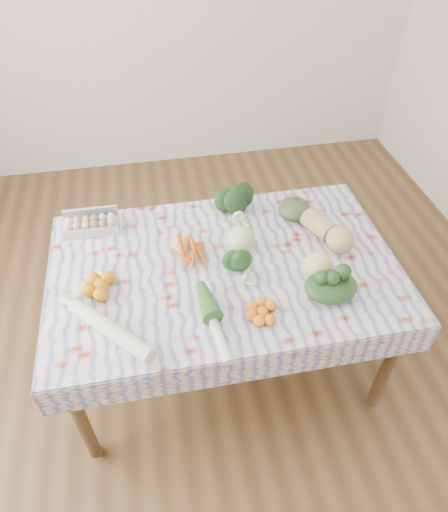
# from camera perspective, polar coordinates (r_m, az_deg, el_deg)

# --- Properties ---
(ground) EXTENTS (4.50, 4.50, 0.00)m
(ground) POSITION_cam_1_polar(r_m,az_deg,el_deg) (2.77, 0.00, -12.41)
(ground) COLOR brown
(ground) RESTS_ON ground
(dining_table) EXTENTS (1.60, 1.00, 0.75)m
(dining_table) POSITION_cam_1_polar(r_m,az_deg,el_deg) (2.24, 0.00, -2.63)
(dining_table) COLOR brown
(dining_table) RESTS_ON ground
(tablecloth) EXTENTS (1.66, 1.06, 0.01)m
(tablecloth) POSITION_cam_1_polar(r_m,az_deg,el_deg) (2.19, 0.00, -1.22)
(tablecloth) COLOR silver
(tablecloth) RESTS_ON dining_table
(egg_carton) EXTENTS (0.28, 0.11, 0.07)m
(egg_carton) POSITION_cam_1_polar(r_m,az_deg,el_deg) (2.44, -16.29, 3.63)
(egg_carton) COLOR #B3B3AE
(egg_carton) RESTS_ON tablecloth
(carrot_bunch) EXTENTS (0.23, 0.21, 0.04)m
(carrot_bunch) POSITION_cam_1_polar(r_m,az_deg,el_deg) (2.21, -4.23, 0.25)
(carrot_bunch) COLOR #D05711
(carrot_bunch) RESTS_ON tablecloth
(kale_bunch) EXTENTS (0.19, 0.17, 0.16)m
(kale_bunch) POSITION_cam_1_polar(r_m,az_deg,el_deg) (2.41, 1.45, 6.30)
(kale_bunch) COLOR #193A17
(kale_bunch) RESTS_ON tablecloth
(kabocha_squash) EXTENTS (0.18, 0.18, 0.11)m
(kabocha_squash) POSITION_cam_1_polar(r_m,az_deg,el_deg) (2.45, 8.76, 5.87)
(kabocha_squash) COLOR #3E4F28
(kabocha_squash) RESTS_ON tablecloth
(cabbage) EXTENTS (0.17, 0.17, 0.14)m
(cabbage) POSITION_cam_1_polar(r_m,az_deg,el_deg) (2.21, 2.17, 2.03)
(cabbage) COLOR #BBCE8B
(cabbage) RESTS_ON tablecloth
(butternut_squash) EXTENTS (0.24, 0.33, 0.14)m
(butternut_squash) POSITION_cam_1_polar(r_m,az_deg,el_deg) (2.33, 12.98, 3.25)
(butternut_squash) COLOR tan
(butternut_squash) RESTS_ON tablecloth
(orange_cluster) EXTENTS (0.27, 0.27, 0.07)m
(orange_cluster) POSITION_cam_1_polar(r_m,az_deg,el_deg) (2.11, -15.13, -3.59)
(orange_cluster) COLOR orange
(orange_cluster) RESTS_ON tablecloth
(broccoli) EXTENTS (0.18, 0.18, 0.09)m
(broccoli) POSITION_cam_1_polar(r_m,az_deg,el_deg) (2.08, 1.68, -2.00)
(broccoli) COLOR #1F4F1A
(broccoli) RESTS_ON tablecloth
(mandarin_cluster) EXTENTS (0.22, 0.22, 0.05)m
(mandarin_cluster) POSITION_cam_1_polar(r_m,az_deg,el_deg) (1.96, 4.84, -6.90)
(mandarin_cluster) COLOR orange
(mandarin_cluster) RESTS_ON tablecloth
(grapefruit) EXTENTS (0.17, 0.17, 0.13)m
(grapefruit) POSITION_cam_1_polar(r_m,az_deg,el_deg) (2.13, 11.58, -1.22)
(grapefruit) COLOR #EADE72
(grapefruit) RESTS_ON tablecloth
(spinach_bag) EXTENTS (0.27, 0.23, 0.10)m
(spinach_bag) POSITION_cam_1_polar(r_m,az_deg,el_deg) (2.07, 13.22, -3.76)
(spinach_bag) COLOR #183315
(spinach_bag) RESTS_ON tablecloth
(daikon) EXTENTS (0.37, 0.39, 0.07)m
(daikon) POSITION_cam_1_polar(r_m,az_deg,el_deg) (1.94, -14.05, -8.89)
(daikon) COLOR white
(daikon) RESTS_ON tablecloth
(leek) EXTENTS (0.09, 0.40, 0.04)m
(leek) POSITION_cam_1_polar(r_m,az_deg,el_deg) (1.92, -1.24, -8.40)
(leek) COLOR silver
(leek) RESTS_ON tablecloth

